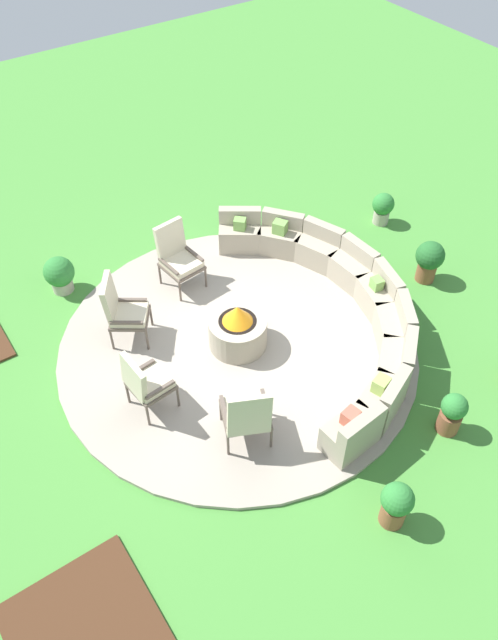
% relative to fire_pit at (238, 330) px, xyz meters
% --- Properties ---
extents(ground_plane, '(24.00, 24.00, 0.00)m').
position_rel_fire_pit_xyz_m(ground_plane, '(0.00, 0.00, -0.36)').
color(ground_plane, '#478C38').
extents(patio_circle, '(5.36, 5.36, 0.06)m').
position_rel_fire_pit_xyz_m(patio_circle, '(0.00, 0.00, -0.33)').
color(patio_circle, '#9E9384').
rests_on(patio_circle, ground_plane).
extents(mulch_bed_right, '(1.42, 1.49, 0.04)m').
position_rel_fire_pit_xyz_m(mulch_bed_right, '(2.41, -3.57, -0.34)').
color(mulch_bed_right, '#472B19').
rests_on(mulch_bed_right, ground_plane).
extents(fire_pit, '(0.86, 0.86, 0.77)m').
position_rel_fire_pit_xyz_m(fire_pit, '(0.00, 0.00, 0.00)').
color(fire_pit, '#9E937F').
rests_on(fire_pit, patio_circle).
extents(curved_stone_bench, '(4.83, 2.71, 0.71)m').
position_rel_fire_pit_xyz_m(curved_stone_bench, '(0.42, 1.60, -0.01)').
color(curved_stone_bench, '#9E937F').
rests_on(curved_stone_bench, patio_circle).
extents(lounge_chair_front_left, '(0.67, 0.62, 1.11)m').
position_rel_fire_pit_xyz_m(lounge_chair_front_left, '(-1.69, -0.03, 0.26)').
color(lounge_chair_front_left, brown).
rests_on(lounge_chair_front_left, patio_circle).
extents(lounge_chair_front_right, '(0.76, 0.78, 1.15)m').
position_rel_fire_pit_xyz_m(lounge_chair_front_right, '(-1.07, -1.31, 0.27)').
color(lounge_chair_front_right, brown).
rests_on(lounge_chair_front_right, patio_circle).
extents(lounge_chair_back_left, '(0.59, 0.58, 1.07)m').
position_rel_fire_pit_xyz_m(lounge_chair_back_left, '(0.29, -1.65, 0.25)').
color(lounge_chair_back_left, brown).
rests_on(lounge_chair_back_left, patio_circle).
extents(lounge_chair_back_right, '(0.79, 0.79, 1.03)m').
position_rel_fire_pit_xyz_m(lounge_chair_back_right, '(1.46, -0.83, 0.24)').
color(lounge_chair_back_right, brown).
rests_on(lounge_chair_back_right, patio_circle).
extents(potted_plant_0, '(0.40, 0.40, 0.61)m').
position_rel_fire_pit_xyz_m(potted_plant_0, '(-1.10, 3.89, -0.02)').
color(potted_plant_0, '#A89E8E').
rests_on(potted_plant_0, ground_plane).
extents(potted_plant_1, '(0.50, 0.50, 0.64)m').
position_rel_fire_pit_xyz_m(potted_plant_1, '(-2.67, -1.68, -0.02)').
color(potted_plant_1, '#A89E8E').
rests_on(potted_plant_1, ground_plane).
extents(potted_plant_2, '(0.39, 0.39, 0.69)m').
position_rel_fire_pit_xyz_m(potted_plant_2, '(3.36, -0.04, 0.03)').
color(potted_plant_2, brown).
rests_on(potted_plant_2, ground_plane).
extents(potted_plant_4, '(0.47, 0.47, 0.75)m').
position_rel_fire_pit_xyz_m(potted_plant_4, '(0.49, 3.43, 0.06)').
color(potted_plant_4, brown).
rests_on(potted_plant_4, ground_plane).
extents(potted_plant_5, '(0.35, 0.35, 0.67)m').
position_rel_fire_pit_xyz_m(potted_plant_5, '(2.81, 1.49, -0.01)').
color(potted_plant_5, brown).
rests_on(potted_plant_5, ground_plane).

